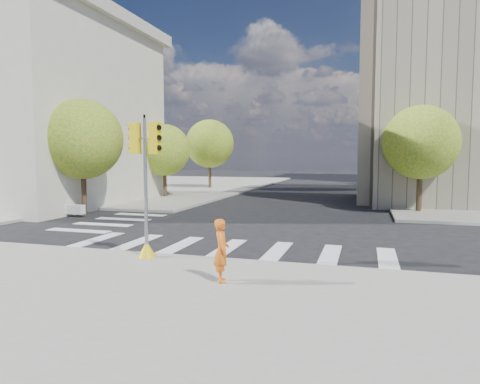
# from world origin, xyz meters

# --- Properties ---
(ground) EXTENTS (160.00, 160.00, 0.00)m
(ground) POSITION_xyz_m (0.00, 0.00, 0.00)
(ground) COLOR black
(ground) RESTS_ON ground
(sidewalk_near) EXTENTS (30.00, 14.00, 0.15)m
(sidewalk_near) POSITION_xyz_m (0.00, -11.00, 0.07)
(sidewalk_near) COLOR gray
(sidewalk_near) RESTS_ON ground
(sidewalk_far_left) EXTENTS (28.00, 40.00, 0.15)m
(sidewalk_far_left) POSITION_xyz_m (-20.00, 26.00, 0.07)
(sidewalk_far_left) COLOR gray
(sidewalk_far_left) RESTS_ON ground
(classical_building) EXTENTS (19.00, 15.00, 12.70)m
(classical_building) POSITION_xyz_m (-20.00, 8.00, 6.44)
(classical_building) COLOR beige
(classical_building) RESTS_ON ground
(tree_lw_near) EXTENTS (4.40, 4.40, 6.41)m
(tree_lw_near) POSITION_xyz_m (-10.50, 4.00, 4.20)
(tree_lw_near) COLOR #382616
(tree_lw_near) RESTS_ON ground
(tree_lw_mid) EXTENTS (4.00, 4.00, 5.77)m
(tree_lw_mid) POSITION_xyz_m (-10.50, 14.00, 3.76)
(tree_lw_mid) COLOR #382616
(tree_lw_mid) RESTS_ON ground
(tree_lw_far) EXTENTS (4.80, 4.80, 6.95)m
(tree_lw_far) POSITION_xyz_m (-10.50, 24.00, 4.54)
(tree_lw_far) COLOR #382616
(tree_lw_far) RESTS_ON ground
(tree_re_near) EXTENTS (4.20, 4.20, 6.16)m
(tree_re_near) POSITION_xyz_m (7.50, 10.00, 4.05)
(tree_re_near) COLOR #382616
(tree_re_near) RESTS_ON ground
(tree_re_mid) EXTENTS (4.60, 4.60, 6.66)m
(tree_re_mid) POSITION_xyz_m (7.50, 22.00, 4.35)
(tree_re_mid) COLOR #382616
(tree_re_mid) RESTS_ON ground
(tree_re_far) EXTENTS (4.00, 4.00, 5.88)m
(tree_re_far) POSITION_xyz_m (7.50, 34.00, 3.87)
(tree_re_far) COLOR #382616
(tree_re_far) RESTS_ON ground
(lamp_near) EXTENTS (0.35, 0.18, 8.11)m
(lamp_near) POSITION_xyz_m (8.00, 14.00, 4.58)
(lamp_near) COLOR black
(lamp_near) RESTS_ON sidewalk_far_right
(lamp_far) EXTENTS (0.35, 0.18, 8.11)m
(lamp_far) POSITION_xyz_m (8.00, 28.00, 4.58)
(lamp_far) COLOR black
(lamp_far) RESTS_ON sidewalk_far_right
(traffic_signal) EXTENTS (1.08, 0.56, 4.37)m
(traffic_signal) POSITION_xyz_m (-1.89, -4.60, 1.99)
(traffic_signal) COLOR #DAB90B
(traffic_signal) RESTS_ON sidewalk_near
(photographer) EXTENTS (0.60, 0.68, 1.58)m
(photographer) POSITION_xyz_m (1.19, -6.42, 0.94)
(photographer) COLOR orange
(photographer) RESTS_ON sidewalk_near
(planter_wall) EXTENTS (6.01, 0.83, 0.50)m
(planter_wall) POSITION_xyz_m (-13.00, 3.42, 0.40)
(planter_wall) COLOR silver
(planter_wall) RESTS_ON sidewalk_left_near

